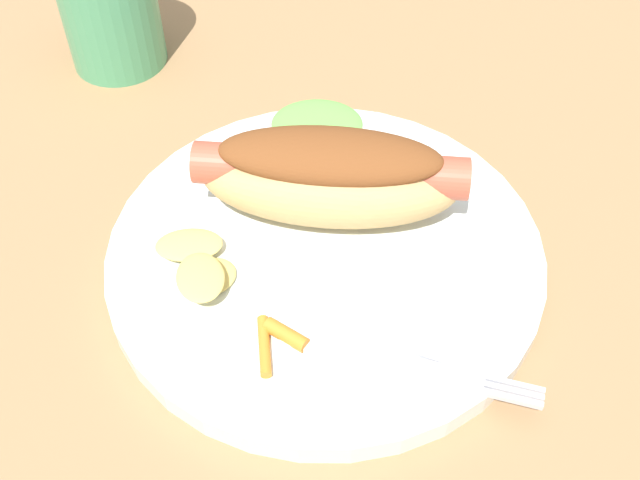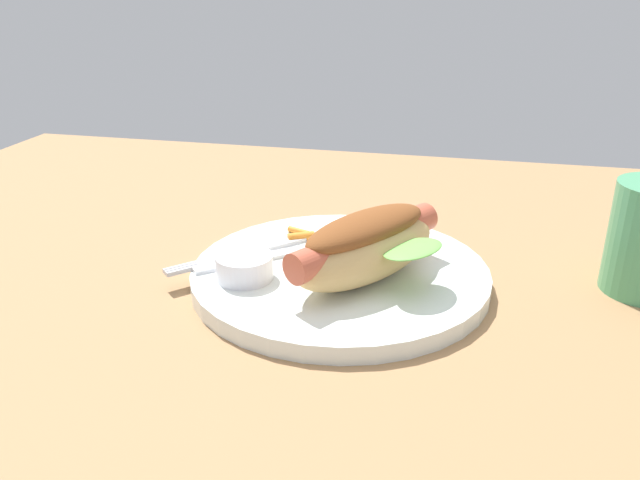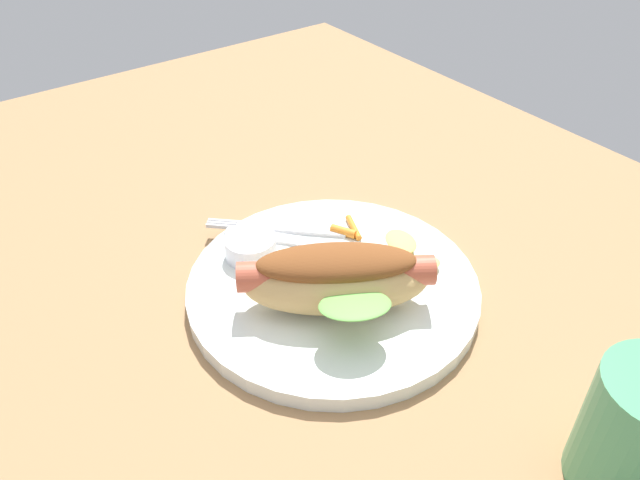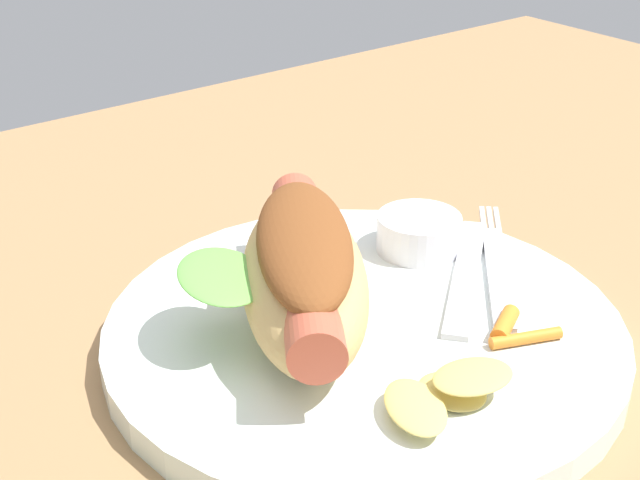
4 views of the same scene
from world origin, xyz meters
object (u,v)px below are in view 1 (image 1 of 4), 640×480
object	(u,v)px
hot_dog	(330,174)
knife	(387,334)
drinking_cup	(109,6)
carrot_garnish	(277,339)
chips_pile	(199,266)
plate	(325,255)
sauce_ramekin	(454,299)
fork	(403,365)

from	to	relation	value
hot_dog	knife	world-z (taller)	hot_dog
drinking_cup	carrot_garnish	bearing A→B (deg)	178.03
chips_pile	plate	bearing A→B (deg)	-102.04
carrot_garnish	drinking_cup	size ratio (longest dim) A/B	0.38
chips_pile	carrot_garnish	world-z (taller)	chips_pile
chips_pile	drinking_cup	size ratio (longest dim) A/B	0.74
plate	sauce_ramekin	distance (cm)	9.05
knife	chips_pile	xyz separation A→B (cm)	(9.21, 7.72, 0.59)
plate	carrot_garnish	world-z (taller)	carrot_garnish
carrot_garnish	hot_dog	bearing A→B (deg)	-43.96
drinking_cup	plate	bearing A→B (deg)	-170.23
sauce_ramekin	chips_pile	xyz separation A→B (cm)	(9.44, 11.95, -0.34)
knife	chips_pile	distance (cm)	12.03
fork	drinking_cup	world-z (taller)	drinking_cup
hot_dog	fork	xyz separation A→B (cm)	(-12.45, 2.09, -3.05)
drinking_cup	knife	bearing A→B (deg)	-172.37
hot_dog	carrot_garnish	size ratio (longest dim) A/B	4.51
hot_dog	fork	distance (cm)	12.99
hot_dog	knife	xyz separation A→B (cm)	(-10.28, 1.76, -3.07)
plate	sauce_ramekin	world-z (taller)	sauce_ramekin
chips_pile	carrot_garnish	xyz separation A→B (cm)	(-6.74, -1.95, -0.37)
hot_dog	chips_pile	bearing A→B (deg)	-140.61
plate	carrot_garnish	distance (cm)	7.80
fork	drinking_cup	xyz separation A→B (cm)	(36.93, 4.33, 3.25)
fork	carrot_garnish	size ratio (longest dim) A/B	3.02
carrot_garnish	knife	bearing A→B (deg)	-113.20
knife	chips_pile	world-z (taller)	chips_pile
knife	plate	bearing A→B (deg)	140.40
knife	carrot_garnish	world-z (taller)	carrot_garnish
sauce_ramekin	fork	size ratio (longest dim) A/B	0.44
fork	chips_pile	world-z (taller)	chips_pile
knife	drinking_cup	world-z (taller)	drinking_cup
carrot_garnish	drinking_cup	distance (cm)	32.45
carrot_garnish	fork	bearing A→B (deg)	-130.51
hot_dog	fork	world-z (taller)	hot_dog
hot_dog	knife	size ratio (longest dim) A/B	1.28
chips_pile	drinking_cup	distance (cm)	25.87
hot_dog	chips_pile	distance (cm)	9.86
hot_dog	chips_pile	xyz separation A→B (cm)	(-1.06, 9.48, -2.49)
drinking_cup	chips_pile	bearing A→B (deg)	173.17
chips_pile	fork	bearing A→B (deg)	-147.01
knife	chips_pile	size ratio (longest dim) A/B	1.79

